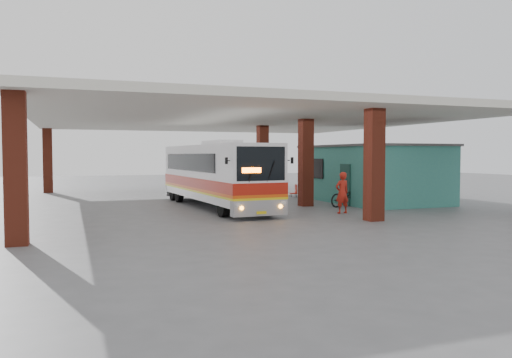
{
  "coord_description": "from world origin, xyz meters",
  "views": [
    {
      "loc": [
        -8.04,
        -19.52,
        2.57
      ],
      "look_at": [
        -0.78,
        0.0,
        1.56
      ],
      "focal_mm": 35.0,
      "sensor_mm": 36.0,
      "label": 1
    }
  ],
  "objects_px": {
    "coach_bus": "(215,174)",
    "motorcycle": "(346,196)",
    "pedestrian": "(342,193)",
    "red_chair": "(295,191)"
  },
  "relations": [
    {
      "from": "motorcycle",
      "to": "pedestrian",
      "type": "bearing_deg",
      "value": 131.25
    },
    {
      "from": "pedestrian",
      "to": "coach_bus",
      "type": "bearing_deg",
      "value": -50.52
    },
    {
      "from": "coach_bus",
      "to": "motorcycle",
      "type": "distance_m",
      "value": 6.54
    },
    {
      "from": "red_chair",
      "to": "pedestrian",
      "type": "bearing_deg",
      "value": -90.91
    },
    {
      "from": "motorcycle",
      "to": "red_chair",
      "type": "relative_size",
      "value": 2.62
    },
    {
      "from": "coach_bus",
      "to": "pedestrian",
      "type": "relative_size",
      "value": 6.18
    },
    {
      "from": "coach_bus",
      "to": "red_chair",
      "type": "height_order",
      "value": "coach_bus"
    },
    {
      "from": "motorcycle",
      "to": "pedestrian",
      "type": "relative_size",
      "value": 1.11
    },
    {
      "from": "pedestrian",
      "to": "motorcycle",
      "type": "bearing_deg",
      "value": -129.95
    },
    {
      "from": "coach_bus",
      "to": "pedestrian",
      "type": "height_order",
      "value": "coach_bus"
    }
  ]
}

